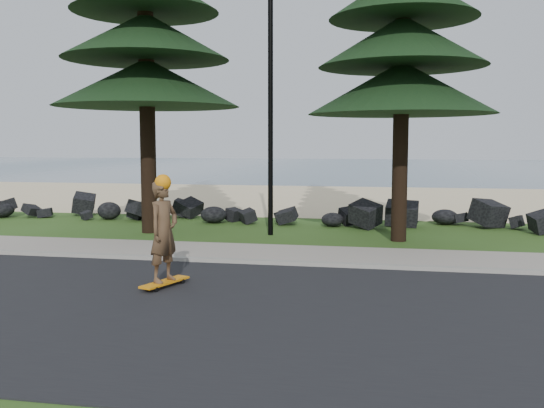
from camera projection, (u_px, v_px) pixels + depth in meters
The scene contains 9 objects.
ground at pixel (244, 256), 13.81m from camera, with size 160.00×160.00×0.00m, color #324E18.
road at pixel (177, 308), 9.41m from camera, with size 160.00×7.00×0.02m, color black.
kerb at pixel (234, 261), 12.92m from camera, with size 160.00×0.20×0.10m, color gray.
sidewalk at pixel (246, 253), 14.00m from camera, with size 160.00×2.00×0.08m, color #9E9284.
beach_sand at pixel (317, 198), 27.98m from camera, with size 160.00×15.00×0.01m, color beige.
ocean at pixel (357, 167), 63.64m from camera, with size 160.00×58.00×0.01m, color #3F6378.
seawall_boulders at pixel (285, 224), 19.28m from camera, with size 60.00×2.40×1.10m, color black, non-canonical shape.
lamp_post at pixel (270, 85), 16.51m from camera, with size 0.25×0.14×8.14m.
skateboarder at pixel (164, 232), 10.67m from camera, with size 0.63×1.10×2.01m.
Camera 1 is at (3.18, -13.25, 2.59)m, focal length 40.00 mm.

